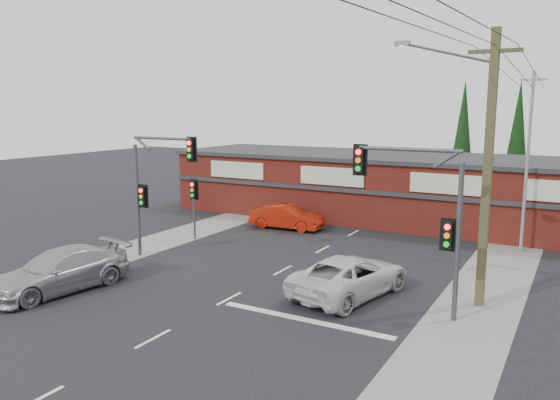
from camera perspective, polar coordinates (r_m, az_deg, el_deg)
The scene contains 18 objects.
ground at distance 22.23m, azimuth -3.79°, elevation -9.48°, with size 120.00×120.00×0.00m, color black.
road_strip at distance 26.36m, azimuth 2.21°, elevation -6.37°, with size 14.00×70.00×0.01m, color black.
verge_left at distance 31.04m, azimuth -11.92°, elevation -4.10°, with size 3.00×70.00×0.02m, color gray.
verge_right at distance 23.88m, azimuth 20.88°, elevation -8.72°, with size 3.00×70.00×0.02m, color gray.
stop_line at distance 19.37m, azimuth 2.62°, elevation -12.39°, with size 6.50×0.35×0.01m, color silver.
white_suv at distance 21.70m, azimuth 7.31°, elevation -7.85°, with size 2.59×5.61×1.56m, color silver.
silver_suv at distance 23.71m, azimuth -22.03°, elevation -6.86°, with size 2.31×5.69×1.65m, color #A8ABAD.
red_sedan at distance 33.00m, azimuth 0.71°, elevation -1.78°, with size 1.55×4.46×1.47m, color #AB1C0A.
lane_dashes at distance 28.47m, azimuth 4.47°, elevation -5.15°, with size 0.12×52.49×0.01m.
shop_building at distance 37.10m, azimuth 9.36°, elevation 1.56°, with size 27.30×8.40×4.22m.
conifer_near at distance 42.35m, azimuth 18.56°, elevation 6.73°, with size 1.80×1.80×9.25m.
conifer_far at distance 43.81m, azimuth 23.59°, elevation 6.51°, with size 1.80×1.80×9.25m.
traffic_mast_left at distance 26.77m, azimuth -13.10°, elevation 2.22°, with size 3.77×0.27×5.97m.
traffic_mast_right at distance 19.42m, azimuth 14.99°, elevation -0.56°, with size 3.96×0.27×5.97m.
pedestal_signal at distance 30.50m, azimuth -9.00°, elevation 0.35°, with size 0.55×0.27×3.38m.
utility_pole at distance 20.86m, azimuth 20.55°, elevation 3.86°, with size 4.38×0.59×10.00m.
steel_pole at distance 29.76m, azimuth 24.44°, elevation 3.83°, with size 1.20×0.16×9.00m.
power_lines at distance 15.48m, azimuth 18.46°, elevation 15.70°, with size 2.01×29.00×1.22m.
Camera 1 is at (11.56, -17.54, 7.29)m, focal length 35.00 mm.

